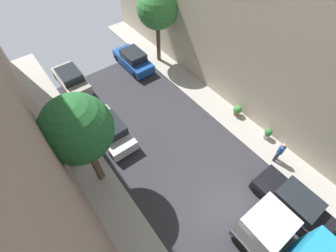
{
  "coord_description": "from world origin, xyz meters",
  "views": [
    {
      "loc": [
        -5.41,
        -1.01,
        13.1
      ],
      "look_at": [
        0.69,
        6.93,
        0.5
      ],
      "focal_mm": 24.85,
      "sensor_mm": 36.0,
      "label": 1
    }
  ],
  "objects_px": {
    "parked_car_right_2": "(133,60)",
    "street_tree_1": "(157,9)",
    "parked_car_left_2": "(111,130)",
    "potted_plant_1": "(69,157)",
    "potted_plant_2": "(268,134)",
    "parked_car_right_1": "(293,203)",
    "lamp_post": "(86,139)",
    "pedestrian": "(280,152)",
    "street_tree_2": "(78,129)",
    "potted_plant_0": "(237,110)",
    "parked_car_left_3": "(71,79)"
  },
  "relations": [
    {
      "from": "parked_car_left_2",
      "to": "potted_plant_1",
      "type": "height_order",
      "value": "parked_car_left_2"
    },
    {
      "from": "parked_car_left_3",
      "to": "potted_plant_2",
      "type": "distance_m",
      "value": 15.54
    },
    {
      "from": "parked_car_left_3",
      "to": "potted_plant_2",
      "type": "height_order",
      "value": "parked_car_left_3"
    },
    {
      "from": "street_tree_1",
      "to": "potted_plant_2",
      "type": "bearing_deg",
      "value": -87.24
    },
    {
      "from": "parked_car_right_1",
      "to": "street_tree_2",
      "type": "relative_size",
      "value": 0.65
    },
    {
      "from": "parked_car_left_2",
      "to": "potted_plant_0",
      "type": "height_order",
      "value": "parked_car_left_2"
    },
    {
      "from": "parked_car_left_2",
      "to": "parked_car_left_3",
      "type": "relative_size",
      "value": 1.0
    },
    {
      "from": "potted_plant_1",
      "to": "potted_plant_2",
      "type": "bearing_deg",
      "value": -29.0
    },
    {
      "from": "street_tree_1",
      "to": "potted_plant_1",
      "type": "relative_size",
      "value": 5.44
    },
    {
      "from": "parked_car_right_2",
      "to": "potted_plant_0",
      "type": "bearing_deg",
      "value": -73.64
    },
    {
      "from": "street_tree_2",
      "to": "potted_plant_1",
      "type": "distance_m",
      "value": 4.69
    },
    {
      "from": "parked_car_right_2",
      "to": "parked_car_right_1",
      "type": "bearing_deg",
      "value": -90.0
    },
    {
      "from": "parked_car_right_2",
      "to": "parked_car_left_3",
      "type": "bearing_deg",
      "value": 170.97
    },
    {
      "from": "parked_car_right_1",
      "to": "lamp_post",
      "type": "distance_m",
      "value": 11.3
    },
    {
      "from": "parked_car_right_1",
      "to": "potted_plant_2",
      "type": "distance_m",
      "value": 4.74
    },
    {
      "from": "parked_car_right_1",
      "to": "potted_plant_1",
      "type": "bearing_deg",
      "value": 130.08
    },
    {
      "from": "parked_car_left_3",
      "to": "street_tree_2",
      "type": "bearing_deg",
      "value": -102.89
    },
    {
      "from": "street_tree_2",
      "to": "potted_plant_1",
      "type": "relative_size",
      "value": 5.59
    },
    {
      "from": "street_tree_2",
      "to": "lamp_post",
      "type": "height_order",
      "value": "street_tree_2"
    },
    {
      "from": "parked_car_left_3",
      "to": "potted_plant_0",
      "type": "height_order",
      "value": "parked_car_left_3"
    },
    {
      "from": "potted_plant_2",
      "to": "lamp_post",
      "type": "distance_m",
      "value": 11.52
    },
    {
      "from": "parked_car_right_1",
      "to": "street_tree_1",
      "type": "xyz_separation_m",
      "value": [
        2.3,
        15.4,
        4.04
      ]
    },
    {
      "from": "street_tree_1",
      "to": "lamp_post",
      "type": "distance_m",
      "value": 12.18
    },
    {
      "from": "pedestrian",
      "to": "parked_car_right_1",
      "type": "bearing_deg",
      "value": -129.09
    },
    {
      "from": "potted_plant_0",
      "to": "parked_car_left_3",
      "type": "bearing_deg",
      "value": 128.11
    },
    {
      "from": "parked_car_right_2",
      "to": "lamp_post",
      "type": "distance_m",
      "value": 11.43
    },
    {
      "from": "potted_plant_2",
      "to": "lamp_post",
      "type": "bearing_deg",
      "value": 157.68
    },
    {
      "from": "pedestrian",
      "to": "lamp_post",
      "type": "distance_m",
      "value": 11.18
    },
    {
      "from": "potted_plant_1",
      "to": "lamp_post",
      "type": "height_order",
      "value": "lamp_post"
    },
    {
      "from": "parked_car_right_1",
      "to": "potted_plant_1",
      "type": "xyz_separation_m",
      "value": [
        -8.45,
        10.04,
        0.08
      ]
    },
    {
      "from": "street_tree_1",
      "to": "lamp_post",
      "type": "bearing_deg",
      "value": -142.17
    },
    {
      "from": "potted_plant_0",
      "to": "potted_plant_2",
      "type": "height_order",
      "value": "potted_plant_0"
    },
    {
      "from": "parked_car_right_2",
      "to": "street_tree_1",
      "type": "xyz_separation_m",
      "value": [
        2.3,
        -0.67,
        4.04
      ]
    },
    {
      "from": "parked_car_right_2",
      "to": "lamp_post",
      "type": "height_order",
      "value": "lamp_post"
    },
    {
      "from": "street_tree_2",
      "to": "potted_plant_0",
      "type": "bearing_deg",
      "value": -8.46
    },
    {
      "from": "parked_car_left_3",
      "to": "parked_car_right_1",
      "type": "relative_size",
      "value": 1.0
    },
    {
      "from": "parked_car_right_1",
      "to": "pedestrian",
      "type": "relative_size",
      "value": 2.44
    },
    {
      "from": "parked_car_left_2",
      "to": "potted_plant_1",
      "type": "bearing_deg",
      "value": -174.32
    },
    {
      "from": "parked_car_left_2",
      "to": "street_tree_2",
      "type": "height_order",
      "value": "street_tree_2"
    },
    {
      "from": "lamp_post",
      "to": "parked_car_left_3",
      "type": "bearing_deg",
      "value": 78.06
    },
    {
      "from": "lamp_post",
      "to": "parked_car_left_2",
      "type": "bearing_deg",
      "value": 51.68
    },
    {
      "from": "parked_car_left_3",
      "to": "street_tree_2",
      "type": "height_order",
      "value": "street_tree_2"
    },
    {
      "from": "potted_plant_0",
      "to": "potted_plant_2",
      "type": "relative_size",
      "value": 1.02
    },
    {
      "from": "parked_car_right_2",
      "to": "street_tree_1",
      "type": "relative_size",
      "value": 0.67
    },
    {
      "from": "parked_car_right_1",
      "to": "lamp_post",
      "type": "relative_size",
      "value": 0.7
    },
    {
      "from": "parked_car_left_2",
      "to": "potted_plant_1",
      "type": "distance_m",
      "value": 3.07
    },
    {
      "from": "parked_car_left_3",
      "to": "street_tree_1",
      "type": "height_order",
      "value": "street_tree_1"
    },
    {
      "from": "parked_car_right_2",
      "to": "potted_plant_0",
      "type": "distance_m",
      "value": 10.03
    },
    {
      "from": "pedestrian",
      "to": "potted_plant_1",
      "type": "distance_m",
      "value": 12.91
    },
    {
      "from": "parked_car_left_2",
      "to": "parked_car_left_3",
      "type": "distance_m",
      "value": 6.58
    }
  ]
}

